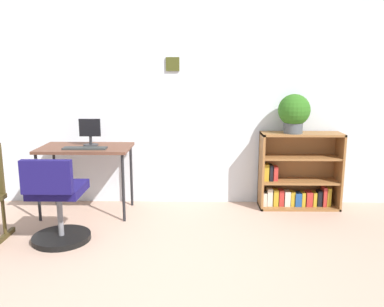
# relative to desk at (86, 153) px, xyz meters

# --- Properties ---
(ground_plane) EXTENTS (6.24, 6.24, 0.00)m
(ground_plane) POSITION_rel_desk_xyz_m (0.77, -1.71, -0.67)
(ground_plane) COLOR tan
(wall_back) EXTENTS (5.20, 0.12, 2.47)m
(wall_back) POSITION_rel_desk_xyz_m (0.77, 0.44, 0.57)
(wall_back) COLOR silver
(wall_back) RESTS_ON ground_plane
(desk) EXTENTS (0.95, 0.57, 0.73)m
(desk) POSITION_rel_desk_xyz_m (0.00, 0.00, 0.00)
(desk) COLOR brown
(desk) RESTS_ON ground_plane
(monitor) EXTENTS (0.22, 0.16, 0.29)m
(monitor) POSITION_rel_desk_xyz_m (0.04, 0.06, 0.21)
(monitor) COLOR #262628
(monitor) RESTS_ON desk
(keyboard) EXTENTS (0.44, 0.12, 0.02)m
(keyboard) POSITION_rel_desk_xyz_m (0.03, -0.13, 0.07)
(keyboard) COLOR #2E3131
(keyboard) RESTS_ON desk
(office_chair) EXTENTS (0.52, 0.55, 0.80)m
(office_chair) POSITION_rel_desk_xyz_m (-0.05, -0.79, -0.31)
(office_chair) COLOR black
(office_chair) RESTS_ON ground_plane
(bookshelf_low) EXTENTS (0.88, 0.30, 0.85)m
(bookshelf_low) POSITION_rel_desk_xyz_m (2.30, 0.24, -0.30)
(bookshelf_low) COLOR brown
(bookshelf_low) RESTS_ON ground_plane
(potted_plant_on_shelf) EXTENTS (0.34, 0.34, 0.42)m
(potted_plant_on_shelf) POSITION_rel_desk_xyz_m (2.22, 0.19, 0.41)
(potted_plant_on_shelf) COLOR #474C51
(potted_plant_on_shelf) RESTS_ON bookshelf_low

